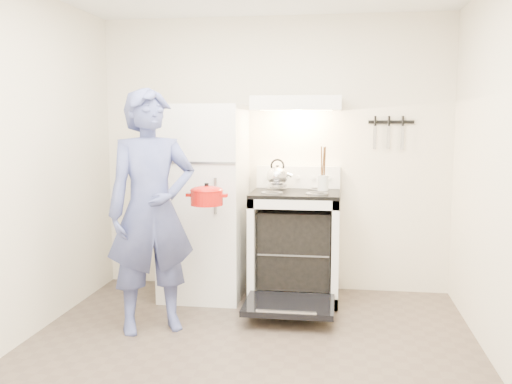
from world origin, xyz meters
TOP-DOWN VIEW (x-y plane):
  - floor at (0.00, 0.00)m, footprint 3.60×3.60m
  - back_wall at (0.00, 1.80)m, footprint 3.20×0.02m
  - refrigerator at (-0.58, 1.45)m, footprint 0.70×0.70m
  - stove_body at (0.23, 1.48)m, footprint 0.76×0.65m
  - cooktop at (0.23, 1.48)m, footprint 0.76×0.65m
  - backsplash at (0.23, 1.76)m, footprint 0.76×0.07m
  - oven_door at (0.23, 0.88)m, footprint 0.70×0.54m
  - oven_rack at (0.23, 1.48)m, footprint 0.60×0.52m
  - range_hood at (0.23, 1.55)m, footprint 0.76×0.50m
  - knife_strip at (1.05, 1.79)m, footprint 0.40×0.02m
  - pizza_stone at (0.27, 1.53)m, footprint 0.29×0.29m
  - tea_kettle at (0.06, 1.54)m, footprint 0.23×0.19m
  - utensil_jar at (0.47, 1.34)m, footprint 0.11×0.11m
  - person at (-0.76, 0.55)m, footprint 0.78×0.70m
  - dutch_oven at (-0.41, 0.81)m, footprint 0.32×0.25m

SIDE VIEW (x-z plane):
  - floor at x=0.00m, z-range 0.00..0.00m
  - oven_door at x=0.23m, z-range 0.10..0.15m
  - oven_rack at x=0.23m, z-range 0.43..0.45m
  - pizza_stone at x=0.27m, z-range 0.45..0.46m
  - stove_body at x=0.23m, z-range 0.00..0.92m
  - refrigerator at x=-0.58m, z-range 0.00..1.70m
  - person at x=-0.76m, z-range 0.00..1.80m
  - cooktop at x=0.23m, z-range 0.92..0.95m
  - dutch_oven at x=-0.41m, z-range 0.86..1.08m
  - utensil_jar at x=0.47m, z-range 0.98..1.11m
  - backsplash at x=0.23m, z-range 0.95..1.15m
  - tea_kettle at x=0.06m, z-range 0.95..1.23m
  - back_wall at x=0.00m, z-range 0.00..2.50m
  - knife_strip at x=1.05m, z-range 1.54..1.56m
  - range_hood at x=0.23m, z-range 1.65..1.77m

